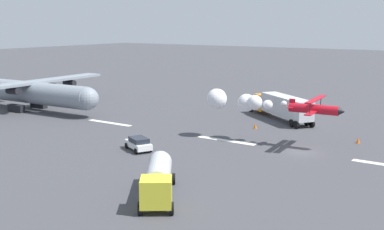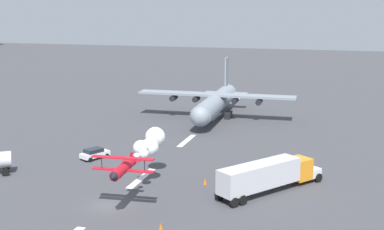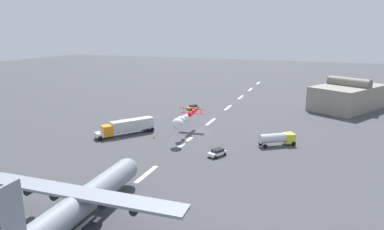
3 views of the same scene
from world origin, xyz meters
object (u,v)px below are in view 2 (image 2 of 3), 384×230
object	(u,v)px
cargo_transport_plane	(215,103)
semi_truck_orange	(268,174)
stunt_biplane_red	(146,147)
traffic_cone_near	(161,227)
airport_staff_sedan	(95,153)
traffic_cone_far	(205,181)

from	to	relation	value
cargo_transport_plane	semi_truck_orange	bearing A→B (deg)	-157.02
stunt_biplane_red	cargo_transport_plane	bearing A→B (deg)	1.80
semi_truck_orange	traffic_cone_near	bearing A→B (deg)	148.51
airport_staff_sedan	traffic_cone_near	world-z (taller)	airport_staff_sedan
traffic_cone_near	traffic_cone_far	bearing A→B (deg)	-2.50
airport_staff_sedan	semi_truck_orange	bearing A→B (deg)	-104.23
traffic_cone_far	cargo_transport_plane	bearing A→B (deg)	12.24
stunt_biplane_red	semi_truck_orange	size ratio (longest dim) A/B	1.25
airport_staff_sedan	traffic_cone_far	bearing A→B (deg)	-108.64
cargo_transport_plane	traffic_cone_near	bearing A→B (deg)	-171.79
cargo_transport_plane	traffic_cone_far	distance (m)	37.30
traffic_cone_near	stunt_biplane_red	bearing A→B (deg)	27.33
semi_truck_orange	airport_staff_sedan	xyz separation A→B (m)	(6.49, 25.58, -1.32)
cargo_transport_plane	traffic_cone_near	world-z (taller)	cargo_transport_plane
stunt_biplane_red	semi_truck_orange	world-z (taller)	stunt_biplane_red
stunt_biplane_red	traffic_cone_far	world-z (taller)	stunt_biplane_red
cargo_transport_plane	airport_staff_sedan	size ratio (longest dim) A/B	6.84
semi_truck_orange	traffic_cone_far	bearing A→B (deg)	86.57
cargo_transport_plane	airport_staff_sedan	xyz separation A→B (m)	(-30.33, 9.97, -2.38)
stunt_biplane_red	airport_staff_sedan	world-z (taller)	stunt_biplane_red
cargo_transport_plane	airport_staff_sedan	bearing A→B (deg)	161.80
cargo_transport_plane	traffic_cone_far	size ratio (longest dim) A/B	40.63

